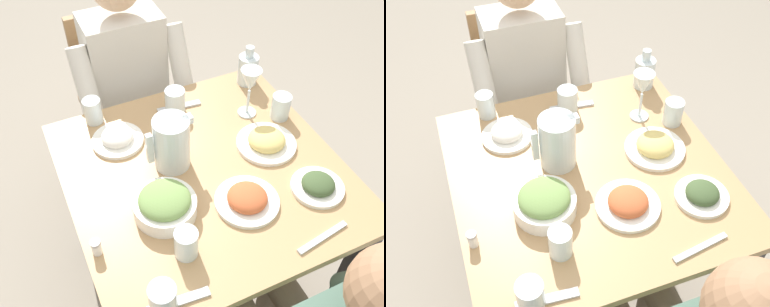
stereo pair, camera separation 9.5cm
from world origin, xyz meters
The scene contains 21 objects.
ground_plane centered at (0.00, 0.00, 0.00)m, with size 8.00×8.00×0.00m, color gray.
dining_table centered at (0.00, 0.00, 0.62)m, with size 0.90×0.90×0.75m.
chair_near centered at (0.04, -0.80, 0.51)m, with size 0.40×0.40×0.90m.
diner_near centered at (0.04, -0.60, 0.66)m, with size 0.48×0.53×1.19m.
water_pitcher centered at (0.08, -0.08, 0.84)m, with size 0.16×0.12×0.19m.
salad_bowl centered at (0.18, 0.10, 0.79)m, with size 0.19×0.19×0.09m.
plate_rice_curry centered at (-0.06, 0.17, 0.76)m, with size 0.20×0.20×0.05m.
plate_yoghurt centered at (0.22, -0.25, 0.76)m, with size 0.18×0.18×0.05m.
plate_fries centered at (-0.25, -0.02, 0.76)m, with size 0.21×0.21×0.06m.
plate_dolmas centered at (-0.29, 0.22, 0.76)m, with size 0.17×0.17×0.05m.
water_glass_far_right centered at (0.26, -0.39, 0.79)m, with size 0.07×0.07×0.10m, color silver.
water_glass_near_left centered at (0.30, 0.38, 0.79)m, with size 0.07×0.07×0.09m, color silver.
water_glass_far_left centered at (-0.37, -0.13, 0.79)m, with size 0.07×0.07×0.10m, color silver.
water_glass_by_pitcher centered at (-0.03, -0.32, 0.79)m, with size 0.08×0.08×0.10m, color silver.
water_glass_center centered at (0.18, 0.26, 0.79)m, with size 0.07×0.07×0.09m, color silver.
wine_glass centered at (-0.27, -0.20, 0.89)m, with size 0.08×0.08×0.20m.
oil_carafe centered at (-0.37, -0.37, 0.80)m, with size 0.08×0.08×0.16m.
salt_shaker centered at (0.41, 0.15, 0.77)m, with size 0.03×0.03×0.05m.
fork_near centered at (-0.05, -0.33, 0.75)m, with size 0.17×0.03×0.01m, color silver.
knife_near centered at (-0.20, 0.38, 0.75)m, with size 0.18×0.02×0.01m, color silver.
fork_far centered at (0.26, 0.38, 0.75)m, with size 0.17×0.03×0.01m, color silver.
Camera 2 is at (0.36, 0.91, 1.85)m, focal length 41.52 mm.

